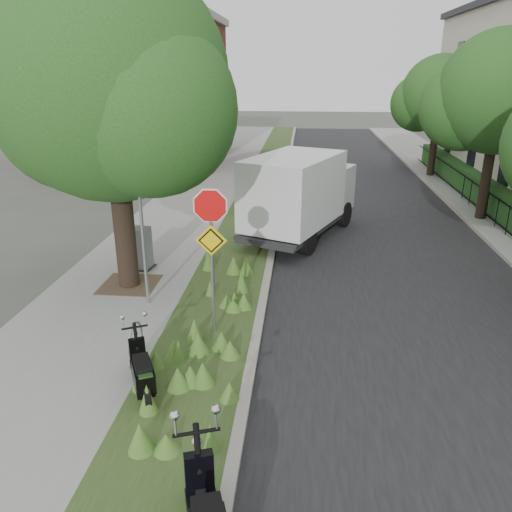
{
  "coord_description": "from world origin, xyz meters",
  "views": [
    {
      "loc": [
        0.35,
        -8.62,
        5.36
      ],
      "look_at": [
        -0.65,
        2.07,
        1.3
      ],
      "focal_mm": 35.0,
      "sensor_mm": 36.0,
      "label": 1
    }
  ],
  "objects_px": {
    "box_truck": "(300,192)",
    "utility_cabinet": "(136,249)",
    "sign_assembly": "(211,233)",
    "scooter_near": "(143,376)"
  },
  "relations": [
    {
      "from": "utility_cabinet",
      "to": "scooter_near",
      "type": "bearing_deg",
      "value": -71.06
    },
    {
      "from": "sign_assembly",
      "to": "scooter_near",
      "type": "relative_size",
      "value": 2.23
    },
    {
      "from": "sign_assembly",
      "to": "scooter_near",
      "type": "bearing_deg",
      "value": -110.16
    },
    {
      "from": "box_truck",
      "to": "utility_cabinet",
      "type": "bearing_deg",
      "value": -141.99
    },
    {
      "from": "sign_assembly",
      "to": "utility_cabinet",
      "type": "distance_m",
      "value": 4.67
    },
    {
      "from": "sign_assembly",
      "to": "box_truck",
      "type": "xyz_separation_m",
      "value": [
        1.69,
        6.87,
        -0.77
      ]
    },
    {
      "from": "box_truck",
      "to": "utility_cabinet",
      "type": "distance_m",
      "value": 5.72
    },
    {
      "from": "scooter_near",
      "to": "box_truck",
      "type": "relative_size",
      "value": 0.26
    },
    {
      "from": "scooter_near",
      "to": "box_truck",
      "type": "xyz_separation_m",
      "value": [
        2.52,
        9.12,
        1.08
      ]
    },
    {
      "from": "sign_assembly",
      "to": "box_truck",
      "type": "bearing_deg",
      "value": 76.18
    }
  ]
}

